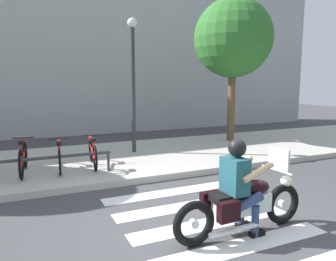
% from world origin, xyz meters
% --- Properties ---
extents(ground_plane, '(48.00, 48.00, 0.00)m').
position_xyz_m(ground_plane, '(0.00, 0.00, 0.00)').
color(ground_plane, '#424244').
extents(sidewalk, '(24.00, 4.40, 0.15)m').
position_xyz_m(sidewalk, '(0.00, 4.57, 0.07)').
color(sidewalk, '#B7B2A8').
rests_on(sidewalk, ground).
extents(crosswalk_stripe_1, '(2.80, 0.40, 0.01)m').
position_xyz_m(crosswalk_stripe_1, '(0.06, -0.80, 0.00)').
color(crosswalk_stripe_1, white).
rests_on(crosswalk_stripe_1, ground).
extents(crosswalk_stripe_2, '(2.80, 0.40, 0.01)m').
position_xyz_m(crosswalk_stripe_2, '(0.06, 0.00, 0.00)').
color(crosswalk_stripe_2, white).
rests_on(crosswalk_stripe_2, ground).
extents(crosswalk_stripe_3, '(2.80, 0.40, 0.01)m').
position_xyz_m(crosswalk_stripe_3, '(0.06, 0.80, 0.00)').
color(crosswalk_stripe_3, white).
rests_on(crosswalk_stripe_3, ground).
extents(crosswalk_stripe_4, '(2.80, 0.40, 0.01)m').
position_xyz_m(crosswalk_stripe_4, '(0.06, 1.60, 0.00)').
color(crosswalk_stripe_4, white).
rests_on(crosswalk_stripe_4, ground).
extents(motorcycle, '(2.28, 0.62, 1.24)m').
position_xyz_m(motorcycle, '(0.26, -0.49, 0.46)').
color(motorcycle, black).
rests_on(motorcycle, ground).
extents(rider, '(0.63, 0.54, 1.44)m').
position_xyz_m(rider, '(0.18, -0.49, 0.83)').
color(rider, '#1E4C59').
rests_on(rider, ground).
extents(bicycle_1, '(0.48, 1.65, 0.79)m').
position_xyz_m(bicycle_1, '(-2.64, 3.75, 0.51)').
color(bicycle_1, black).
rests_on(bicycle_1, sidewalk).
extents(bicycle_2, '(0.48, 1.58, 0.71)m').
position_xyz_m(bicycle_2, '(-1.85, 3.75, 0.48)').
color(bicycle_2, black).
rests_on(bicycle_2, sidewalk).
extents(bicycle_3, '(0.48, 1.58, 0.75)m').
position_xyz_m(bicycle_3, '(-1.06, 3.75, 0.49)').
color(bicycle_3, black).
rests_on(bicycle_3, sidewalk).
extents(bike_rack, '(2.97, 0.07, 0.49)m').
position_xyz_m(bike_rack, '(-2.25, 3.20, 0.56)').
color(bike_rack, '#333338').
rests_on(bike_rack, sidewalk).
extents(street_lamp, '(0.28, 0.28, 4.06)m').
position_xyz_m(street_lamp, '(0.42, 4.97, 2.48)').
color(street_lamp, '#2D2D33').
rests_on(street_lamp, ground).
extents(tree_near_rack, '(2.72, 2.72, 5.11)m').
position_xyz_m(tree_near_rack, '(4.21, 5.37, 3.73)').
color(tree_near_rack, brown).
rests_on(tree_near_rack, ground).
extents(building_backdrop, '(24.00, 1.20, 8.18)m').
position_xyz_m(building_backdrop, '(0.00, 10.27, 4.09)').
color(building_backdrop, '#A6A6A6').
rests_on(building_backdrop, ground).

